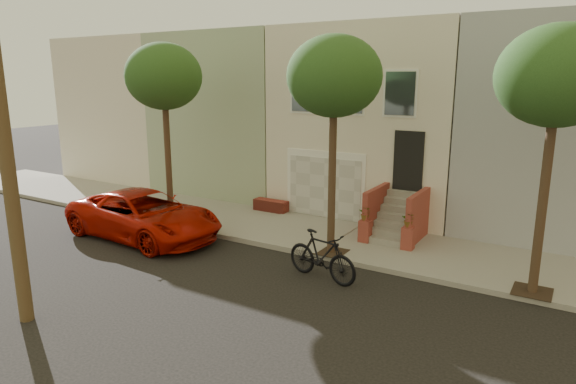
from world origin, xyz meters
The scene contains 8 objects.
ground centered at (0.00, 0.00, 0.00)m, with size 90.00×90.00×0.00m, color black.
sidewalk centered at (0.00, 5.35, 0.07)m, with size 40.00×3.70×0.15m, color gray.
house_row centered at (0.00, 11.19, 3.64)m, with size 33.10×11.70×7.00m.
tree_left centered at (-5.50, 3.90, 5.26)m, with size 2.70×2.57×6.30m.
tree_mid centered at (1.00, 3.90, 5.26)m, with size 2.70×2.57×6.30m.
tree_right centered at (6.50, 3.90, 5.26)m, with size 2.70×2.57×6.30m.
pickup_truck centered at (-5.17, 2.31, 0.78)m, with size 2.60×5.64×1.57m, color #AC0D00.
motorcycle centered at (1.57, 2.22, 0.66)m, with size 0.62×2.21×1.33m, color black.
Camera 1 is at (7.26, -8.88, 5.27)m, focal length 31.07 mm.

